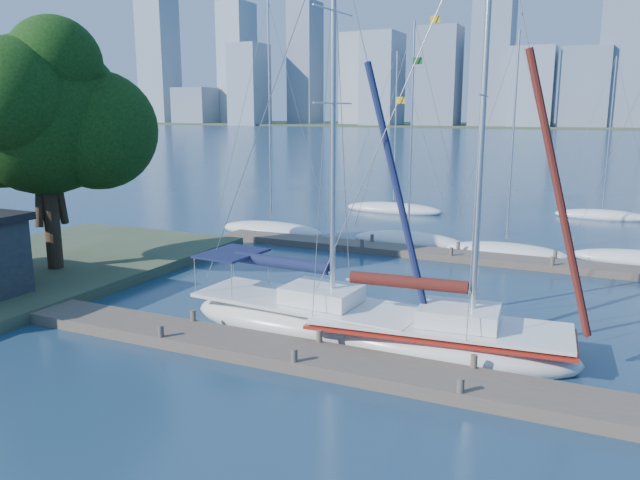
% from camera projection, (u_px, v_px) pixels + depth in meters
% --- Properties ---
extents(ground, '(700.00, 700.00, 0.00)m').
position_uv_depth(ground, '(307.00, 363.00, 19.64)').
color(ground, '#162F48').
rests_on(ground, ground).
extents(near_dock, '(26.00, 2.00, 0.40)m').
position_uv_depth(near_dock, '(307.00, 357.00, 19.60)').
color(near_dock, brown).
rests_on(near_dock, ground).
extents(far_dock, '(30.00, 1.80, 0.36)m').
position_uv_depth(far_dock, '(473.00, 257.00, 33.01)').
color(far_dock, brown).
rests_on(far_dock, ground).
extents(shore, '(12.00, 22.00, 0.50)m').
position_uv_depth(shore, '(10.00, 275.00, 29.24)').
color(shore, '#38472D').
rests_on(shore, ground).
extents(far_shore, '(800.00, 100.00, 1.50)m').
position_uv_depth(far_shore, '(594.00, 127.00, 304.07)').
color(far_shore, '#38472D').
rests_on(far_shore, ground).
extents(tree, '(9.40, 8.54, 11.80)m').
position_uv_depth(tree, '(43.00, 111.00, 28.01)').
color(tree, black).
rests_on(tree, ground).
extents(sailboat_navy, '(9.33, 3.64, 14.41)m').
position_uv_depth(sailboat_navy, '(306.00, 300.00, 22.57)').
color(sailboat_navy, white).
rests_on(sailboat_navy, ground).
extents(sailboat_maroon, '(9.14, 3.67, 14.78)m').
position_uv_depth(sailboat_maroon, '(440.00, 320.00, 20.30)').
color(sailboat_maroon, white).
rests_on(sailboat_maroon, ground).
extents(bg_boat_0, '(7.53, 4.17, 14.68)m').
position_uv_depth(bg_boat_0, '(272.00, 229.00, 40.31)').
color(bg_boat_0, white).
rests_on(bg_boat_0, ground).
extents(bg_boat_1, '(6.78, 2.34, 13.05)m').
position_uv_depth(bg_boat_1, '(408.00, 240.00, 37.00)').
color(bg_boat_1, white).
rests_on(bg_boat_1, ground).
extents(bg_boat_2, '(6.86, 3.55, 12.17)m').
position_uv_depth(bg_boat_2, '(506.00, 251.00, 34.14)').
color(bg_boat_2, white).
rests_on(bg_boat_2, ground).
extents(bg_boat_6, '(8.06, 4.45, 12.51)m').
position_uv_depth(bg_boat_6, '(394.00, 209.00, 48.93)').
color(bg_boat_6, white).
rests_on(bg_boat_6, ground).
extents(bg_boat_7, '(6.83, 3.74, 11.87)m').
position_uv_depth(bg_boat_7, '(602.00, 215.00, 45.95)').
color(bg_boat_7, white).
rests_on(bg_boat_7, ground).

